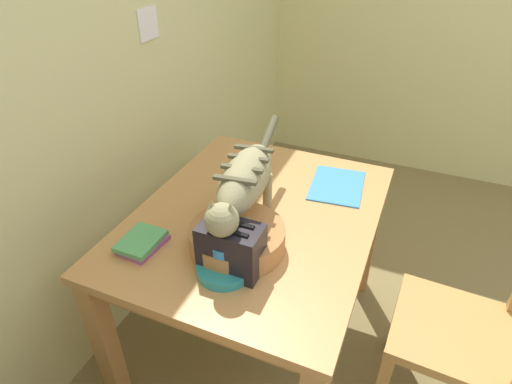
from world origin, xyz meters
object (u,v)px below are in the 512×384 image
at_px(coffee_mug, 224,254).
at_px(book_stack, 142,242).
at_px(toaster, 231,248).
at_px(magazine, 337,185).
at_px(cat, 244,183).
at_px(saucer_bowl, 224,268).
at_px(dining_table, 256,232).
at_px(wooden_chair_far, 467,331).
at_px(wicker_basket, 237,238).

bearing_deg(coffee_mug, book_stack, 90.69).
height_order(coffee_mug, book_stack, coffee_mug).
distance_m(coffee_mug, toaster, 0.03).
height_order(coffee_mug, magazine, coffee_mug).
xyz_separation_m(cat, saucer_bowl, (-0.22, -0.03, -0.19)).
xyz_separation_m(dining_table, saucer_bowl, (-0.33, -0.03, 0.11)).
relative_size(cat, book_stack, 4.29).
bearing_deg(magazine, dining_table, 136.80).
xyz_separation_m(cat, wooden_chair_far, (0.10, -0.83, -0.48)).
height_order(dining_table, wicker_basket, wicker_basket).
height_order(coffee_mug, wooden_chair_far, wooden_chair_far).
bearing_deg(wooden_chair_far, wicker_basket, 106.37).
bearing_deg(coffee_mug, magazine, -17.96).
xyz_separation_m(cat, coffee_mug, (-0.22, -0.03, -0.13)).
height_order(wicker_basket, wooden_chair_far, wooden_chair_far).
bearing_deg(magazine, cat, 144.90).
height_order(dining_table, coffee_mug, coffee_mug).
distance_m(dining_table, book_stack, 0.46).
height_order(dining_table, book_stack, book_stack).
bearing_deg(magazine, book_stack, 134.82).
xyz_separation_m(dining_table, book_stack, (-0.33, 0.29, 0.11)).
relative_size(saucer_bowl, coffee_mug, 1.52).
relative_size(cat, wicker_basket, 2.20).
height_order(dining_table, magazine, magazine).
distance_m(dining_table, saucer_bowl, 0.35).
relative_size(magazine, wicker_basket, 0.87).
relative_size(saucer_bowl, wicker_basket, 0.55).
xyz_separation_m(saucer_bowl, book_stack, (-0.00, 0.32, 0.00)).
bearing_deg(wicker_basket, magazine, -22.83).
relative_size(coffee_mug, wicker_basket, 0.36).
bearing_deg(saucer_bowl, magazine, -17.86).
relative_size(saucer_bowl, book_stack, 1.07).
bearing_deg(toaster, coffee_mug, 148.11).
xyz_separation_m(dining_table, magazine, (0.32, -0.24, 0.09)).
height_order(cat, coffee_mug, cat).
bearing_deg(toaster, wicker_basket, 14.82).
relative_size(dining_table, saucer_bowl, 6.19).
relative_size(dining_table, book_stack, 6.63).
distance_m(coffee_mug, magazine, 0.68).
bearing_deg(coffee_mug, dining_table, 5.40).
bearing_deg(cat, dining_table, -95.82).
relative_size(book_stack, toaster, 0.85).
distance_m(saucer_bowl, wooden_chair_far, 0.91).
xyz_separation_m(cat, book_stack, (-0.22, 0.29, -0.19)).
distance_m(cat, coffee_mug, 0.26).
bearing_deg(book_stack, wooden_chair_far, -74.03).
relative_size(cat, wooden_chair_far, 0.79).
bearing_deg(cat, book_stack, 30.11).
xyz_separation_m(saucer_bowl, coffee_mug, (0.00, 0.00, 0.06)).
bearing_deg(saucer_bowl, cat, 7.24).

